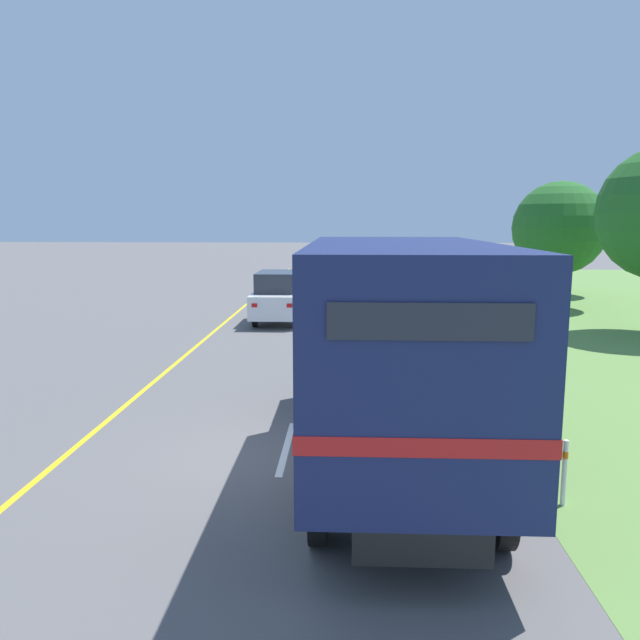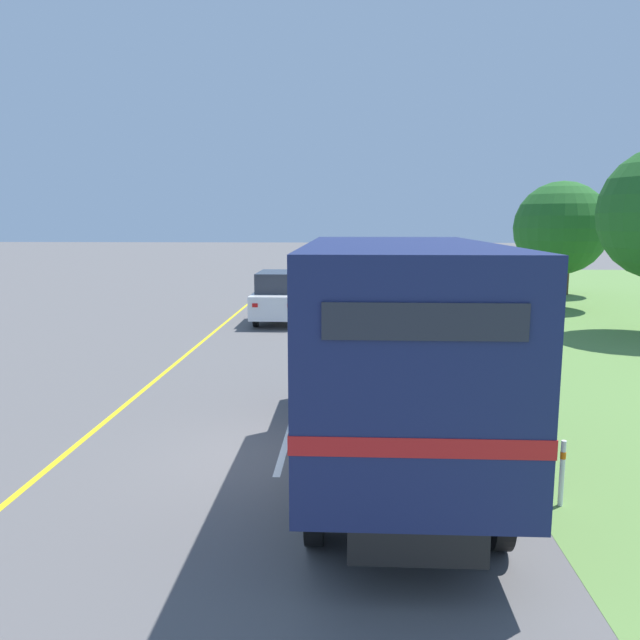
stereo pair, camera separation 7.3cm
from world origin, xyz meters
The scene contains 13 objects.
ground_plane centered at (0.00, 0.00, 0.00)m, with size 200.00×200.00×0.00m, color #5B5959.
edge_line_yellow centered at (-3.70, 12.92, 0.00)m, with size 0.12×55.69×0.01m, color yellow.
centre_dash_near centered at (0.00, 0.49, 0.00)m, with size 0.12×2.60×0.01m, color white.
centre_dash_mid_a centered at (0.00, 7.09, 0.00)m, with size 0.12×2.60×0.01m, color white.
centre_dash_mid_b centered at (0.00, 13.69, 0.00)m, with size 0.12×2.60×0.01m, color white.
centre_dash_far centered at (0.00, 20.29, 0.00)m, with size 0.12×2.60×0.01m, color white.
centre_dash_farthest centered at (0.00, 26.89, 0.00)m, with size 0.12×2.60×0.01m, color white.
horse_trailer_truck centered at (1.82, -0.30, 2.02)m, with size 2.60×8.28×3.63m.
lead_car_white centered at (-1.64, 14.18, 0.99)m, with size 1.80×4.44×1.96m.
highway_sign centered at (5.67, 7.84, 1.83)m, with size 2.06×0.09×2.95m.
roadside_tree_mid centered at (10.47, 18.48, 3.58)m, with size 4.11×4.11×5.64m.
roadside_tree_far centered at (12.58, 23.68, 3.81)m, with size 3.92×3.92×5.78m.
delineator_post centered at (4.08, -1.59, 0.51)m, with size 0.08×0.08×0.95m.
Camera 2 is at (1.12, -9.92, 3.95)m, focal length 35.00 mm.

